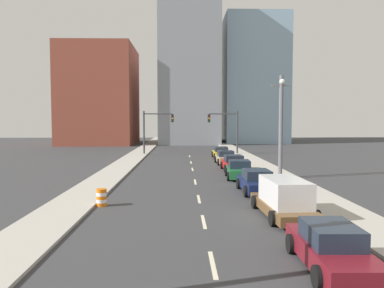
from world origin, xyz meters
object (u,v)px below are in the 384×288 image
Objects in this scene: utility_pole_right_mid at (281,126)px; sedan_maroon at (331,249)px; traffic_barrel at (102,197)px; sedan_tan at (226,158)px; sedan_yellow at (221,153)px; street_lamp at (282,121)px; box_truck_brown at (284,199)px; sedan_red at (234,163)px; traffic_signal_left at (153,126)px; sedan_green at (239,170)px; traffic_signal_right at (229,126)px; sedan_navy at (257,182)px.

sedan_maroon is (-3.40, -19.02, -3.64)m from utility_pole_right_mid.
sedan_tan is at bearing 65.22° from traffic_barrel.
street_lamp is at bearing -80.38° from sedan_yellow.
street_lamp is at bearing 73.15° from box_truck_brown.
street_lamp is at bearing -59.77° from sedan_red.
street_lamp reaches higher than traffic_signal_left.
sedan_tan is at bearing -92.08° from sedan_yellow.
traffic_signal_left is at bearing 89.33° from traffic_barrel.
sedan_green reaches higher than sedan_maroon.
sedan_green is at bearing -94.81° from traffic_signal_right.
utility_pole_right_mid is at bearing -85.76° from traffic_signal_right.
traffic_signal_right is 1.29× the size of sedan_maroon.
sedan_red is 0.94× the size of sedan_yellow.
utility_pole_right_mid is 13.38m from box_truck_brown.
utility_pole_right_mid is 1.95× the size of sedan_green.
sedan_red is at bearing 89.29° from sedan_navy.
traffic_barrel is 0.21× the size of sedan_yellow.
box_truck_brown is 1.28× the size of sedan_tan.
sedan_maroon is at bearing -77.77° from traffic_signal_left.
traffic_barrel is 10.01m from sedan_navy.
street_lamp is 7.63m from sedan_navy.
utility_pole_right_mid is at bearing -55.31° from sedan_red.
sedan_green is at bearing 46.62° from traffic_barrel.
sedan_red is at bearing 125.81° from utility_pole_right_mid.
traffic_barrel is at bearing -90.67° from traffic_signal_left.
traffic_signal_left reaches higher than box_truck_brown.
box_truck_brown is 1.32× the size of sedan_red.
sedan_maroon reaches higher than sedan_yellow.
sedan_green is 4.83m from sedan_red.
utility_pole_right_mid reaches higher than traffic_barrel.
traffic_signal_right is at bearing 0.00° from traffic_signal_left.
street_lamp is 1.75× the size of sedan_navy.
street_lamp is 7.24m from sedan_red.
sedan_tan reaches higher than sedan_yellow.
sedan_yellow is (9.36, 26.43, 0.18)m from traffic_barrel.
box_truck_brown is at bearing -92.57° from traffic_signal_right.
traffic_signal_left is 1.08× the size of box_truck_brown.
utility_pole_right_mid is 11.11m from sedan_tan.
traffic_signal_right is 6.37× the size of traffic_barrel.
street_lamp is 1.72× the size of sedan_maroon.
sedan_maroon reaches higher than sedan_tan.
sedan_navy is at bearing -90.69° from sedan_yellow.
sedan_green is (8.75, -21.85, -3.24)m from traffic_signal_left.
traffic_signal_right is 6.25m from sedan_yellow.
utility_pole_right_mid is 1.50× the size of box_truck_brown.
sedan_green is (9.12, 9.65, 0.21)m from traffic_barrel.
street_lamp is 12.85m from box_truck_brown.
sedan_maroon is at bearing -92.55° from traffic_signal_right.
sedan_red reaches higher than traffic_barrel.
sedan_navy is (-3.23, -6.36, -3.62)m from utility_pole_right_mid.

